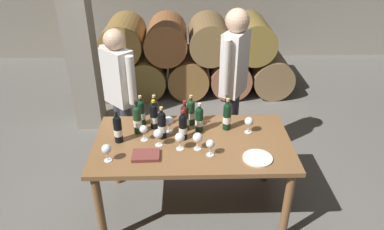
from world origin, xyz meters
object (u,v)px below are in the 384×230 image
wine_bottle_8 (185,118)px  wine_glass_5 (169,121)px  wine_bottle_6 (118,129)px  taster_seated_left (120,89)px  wine_glass_6 (210,144)px  wine_bottle_2 (183,127)px  wine_glass_2 (144,130)px  tasting_notebook (146,155)px  wine_glass_1 (198,138)px  wine_glass_3 (249,122)px  wine_bottle_5 (141,112)px  wine_glass_0 (106,150)px  serving_plate (258,158)px  wine_bottle_1 (155,111)px  wine_glass_4 (180,138)px  wine_bottle_3 (162,125)px  sommelier_presenting (234,76)px  wine_bottle_10 (191,112)px  wine_bottle_9 (154,116)px  wine_bottle_7 (199,119)px  wine_bottle_0 (137,119)px  wine_glass_7 (158,134)px  dining_table (193,150)px  wine_bottle_4 (227,116)px

wine_bottle_8 → wine_glass_5: size_ratio=1.84×
wine_bottle_6 → wine_glass_5: 0.45m
taster_seated_left → wine_glass_6: bearing=-47.0°
wine_glass_5 → wine_bottle_2: bearing=-40.3°
wine_glass_2 → taster_seated_left: taster_seated_left is taller
wine_bottle_2 → tasting_notebook: (-0.30, -0.26, -0.11)m
wine_glass_1 → wine_glass_3: bearing=28.1°
wine_bottle_5 → wine_glass_1: size_ratio=1.89×
wine_glass_0 → wine_glass_1: bearing=11.1°
wine_bottle_6 → serving_plate: size_ratio=1.23×
wine_glass_6 → wine_bottle_1: bearing=132.3°
wine_glass_4 → serving_plate: bearing=-13.8°
wine_glass_5 → wine_bottle_5: bearing=150.1°
wine_bottle_3 → wine_glass_3: size_ratio=1.98×
wine_glass_0 → sommelier_presenting: sommelier_presenting is taller
wine_glass_2 → tasting_notebook: size_ratio=0.66×
wine_glass_1 → wine_bottle_5: bearing=140.5°
wine_bottle_10 → wine_glass_0: size_ratio=1.95×
wine_bottle_10 → wine_bottle_9: bearing=-169.6°
wine_bottle_7 → taster_seated_left: 0.95m
wine_bottle_0 → wine_glass_5: bearing=-0.9°
wine_bottle_9 → tasting_notebook: 0.46m
wine_glass_4 → wine_glass_3: bearing=21.6°
wine_bottle_2 → wine_glass_5: (-0.13, 0.11, -0.01)m
wine_bottle_1 → wine_bottle_8: bearing=-26.5°
wine_glass_1 → wine_glass_7: wine_glass_1 is taller
wine_glass_0 → wine_bottle_5: bearing=68.6°
wine_glass_2 → wine_bottle_1: bearing=75.5°
wine_bottle_5 → tasting_notebook: size_ratio=1.34×
wine_glass_0 → wine_glass_1: (0.72, 0.14, 0.00)m
taster_seated_left → wine_glass_4: bearing=-53.5°
wine_bottle_8 → tasting_notebook: size_ratio=1.35×
wine_bottle_7 → wine_glass_6: size_ratio=1.92×
wine_bottle_0 → wine_bottle_9: wine_bottle_0 is taller
wine_glass_7 → tasting_notebook: bearing=-120.4°
wine_bottle_9 → wine_glass_0: (-0.34, -0.49, -0.02)m
wine_glass_0 → dining_table: bearing=20.2°
wine_bottle_5 → wine_bottle_8: wine_bottle_8 is taller
sommelier_presenting → dining_table: bearing=-120.2°
wine_bottle_1 → wine_bottle_10: 0.34m
wine_glass_1 → wine_glass_3: wine_glass_1 is taller
wine_bottle_1 → wine_bottle_5: wine_bottle_5 is taller
wine_glass_3 → wine_glass_7: wine_glass_7 is taller
dining_table → wine_bottle_4: 0.44m
wine_glass_4 → wine_glass_2: bearing=155.4°
wine_bottle_0 → wine_bottle_7: (0.55, 0.02, -0.01)m
wine_glass_6 → serving_plate: 0.40m
wine_bottle_7 → wine_bottle_9: 0.41m
wine_glass_1 → sommelier_presenting: 0.96m
dining_table → wine_glass_3: size_ratio=11.09×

